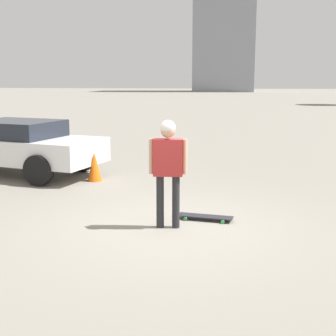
# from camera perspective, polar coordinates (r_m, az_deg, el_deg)

# --- Properties ---
(ground_plane) EXTENTS (220.00, 220.00, 0.00)m
(ground_plane) POSITION_cam_1_polar(r_m,az_deg,el_deg) (7.77, 0.00, -7.22)
(ground_plane) COLOR gray
(person) EXTENTS (0.62, 0.25, 1.77)m
(person) POSITION_cam_1_polar(r_m,az_deg,el_deg) (7.50, 0.00, 0.88)
(person) COLOR #262628
(person) RESTS_ON ground_plane
(skateboard) EXTENTS (0.98, 0.39, 0.08)m
(skateboard) POSITION_cam_1_polar(r_m,az_deg,el_deg) (8.15, 4.57, -5.92)
(skateboard) COLOR #232328
(skateboard) RESTS_ON ground_plane
(car_parked_near) EXTENTS (4.88, 2.88, 1.37)m
(car_parked_near) POSITION_cam_1_polar(r_m,az_deg,el_deg) (12.54, -18.19, 2.66)
(car_parked_near) COLOR silver
(car_parked_near) RESTS_ON ground_plane
(building_block_distant) EXTENTS (11.19, 10.84, 26.44)m
(building_block_distant) POSITION_cam_1_polar(r_m,az_deg,el_deg) (92.58, 6.93, 17.47)
(building_block_distant) COLOR gray
(building_block_distant) RESTS_ON ground_plane
(traffic_cone) EXTENTS (0.35, 0.35, 0.70)m
(traffic_cone) POSITION_cam_1_polar(r_m,az_deg,el_deg) (11.29, -8.95, 0.19)
(traffic_cone) COLOR orange
(traffic_cone) RESTS_ON ground_plane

